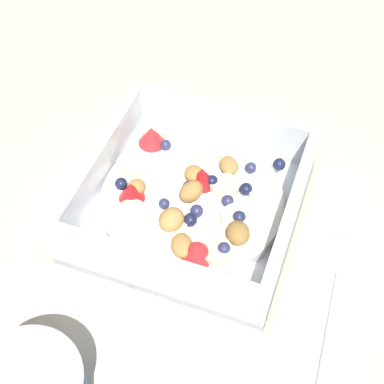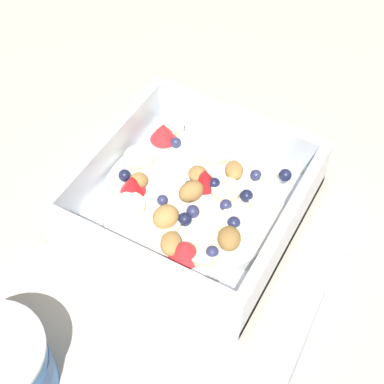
# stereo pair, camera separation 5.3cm
# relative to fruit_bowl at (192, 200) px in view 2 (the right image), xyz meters

# --- Properties ---
(ground_plane) EXTENTS (2.40, 2.40, 0.00)m
(ground_plane) POSITION_rel_fruit_bowl_xyz_m (0.01, 0.01, -0.02)
(ground_plane) COLOR beige
(fruit_bowl) EXTENTS (0.20, 0.20, 0.06)m
(fruit_bowl) POSITION_rel_fruit_bowl_xyz_m (0.00, 0.00, 0.00)
(fruit_bowl) COLOR white
(fruit_bowl) RESTS_ON ground
(spoon) EXTENTS (0.03, 0.17, 0.01)m
(spoon) POSITION_rel_fruit_bowl_xyz_m (-0.15, 0.02, -0.01)
(spoon) COLOR silver
(spoon) RESTS_ON ground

